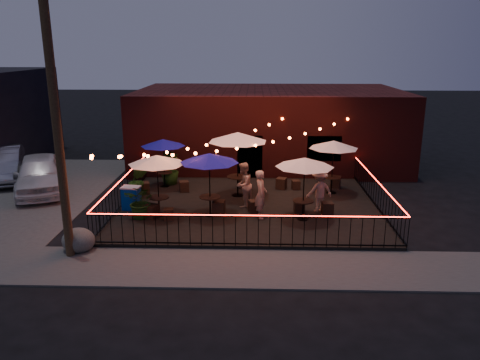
# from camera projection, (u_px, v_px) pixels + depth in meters

# --- Properties ---
(ground) EXTENTS (110.00, 110.00, 0.00)m
(ground) POSITION_uv_depth(u_px,v_px,m) (248.00, 227.00, 16.70)
(ground) COLOR black
(ground) RESTS_ON ground
(patio) EXTENTS (10.00, 8.00, 0.15)m
(patio) POSITION_uv_depth(u_px,v_px,m) (248.00, 207.00, 18.60)
(patio) COLOR black
(patio) RESTS_ON ground
(sidewalk) EXTENTS (18.00, 2.50, 0.05)m
(sidewalk) POSITION_uv_depth(u_px,v_px,m) (246.00, 268.00, 13.57)
(sidewalk) COLOR #454140
(sidewalk) RESTS_ON ground
(brick_building) EXTENTS (14.00, 8.00, 4.00)m
(brick_building) POSITION_uv_depth(u_px,v_px,m) (269.00, 126.00, 25.72)
(brick_building) COLOR #39100F
(brick_building) RESTS_ON ground
(utility_pole) EXTENTS (0.26, 0.26, 8.00)m
(utility_pole) POSITION_uv_depth(u_px,v_px,m) (57.00, 127.00, 13.26)
(utility_pole) COLOR #312214
(utility_pole) RESTS_ON ground
(fence_front) EXTENTS (10.00, 0.04, 1.04)m
(fence_front) POSITION_uv_depth(u_px,v_px,m) (247.00, 231.00, 14.59)
(fence_front) COLOR black
(fence_front) RESTS_ON patio
(fence_left) EXTENTS (0.04, 8.00, 1.04)m
(fence_left) POSITION_uv_depth(u_px,v_px,m) (123.00, 191.00, 18.59)
(fence_left) COLOR black
(fence_left) RESTS_ON patio
(fence_right) EXTENTS (0.04, 8.00, 1.04)m
(fence_right) POSITION_uv_depth(u_px,v_px,m) (376.00, 194.00, 18.29)
(fence_right) COLOR black
(fence_right) RESTS_ON patio
(festoon_lights) EXTENTS (10.02, 8.72, 1.32)m
(festoon_lights) POSITION_uv_depth(u_px,v_px,m) (222.00, 148.00, 17.67)
(festoon_lights) COLOR #E34E1A
(festoon_lights) RESTS_ON ground
(cafe_table_0) EXTENTS (2.23, 2.23, 2.30)m
(cafe_table_0) POSITION_uv_depth(u_px,v_px,m) (157.00, 161.00, 16.87)
(cafe_table_0) COLOR black
(cafe_table_0) RESTS_ON patio
(cafe_table_1) EXTENTS (2.12, 2.12, 2.16)m
(cafe_table_1) POSITION_uv_depth(u_px,v_px,m) (163.00, 143.00, 20.52)
(cafe_table_1) COLOR black
(cafe_table_1) RESTS_ON patio
(cafe_table_2) EXTENTS (2.27, 2.27, 2.37)m
(cafe_table_2) POSITION_uv_depth(u_px,v_px,m) (209.00, 159.00, 16.83)
(cafe_table_2) COLOR black
(cafe_table_2) RESTS_ON patio
(cafe_table_3) EXTENTS (3.10, 3.10, 2.71)m
(cafe_table_3) POSITION_uv_depth(u_px,v_px,m) (238.00, 138.00, 19.06)
(cafe_table_3) COLOR black
(cafe_table_3) RESTS_ON patio
(cafe_table_4) EXTENTS (2.21, 2.21, 2.30)m
(cafe_table_4) POSITION_uv_depth(u_px,v_px,m) (305.00, 163.00, 16.47)
(cafe_table_4) COLOR black
(cafe_table_4) RESTS_ON patio
(cafe_table_5) EXTENTS (2.22, 2.22, 2.29)m
(cafe_table_5) POSITION_uv_depth(u_px,v_px,m) (334.00, 145.00, 19.54)
(cafe_table_5) COLOR black
(cafe_table_5) RESTS_ON patio
(bistro_chair_0) EXTENTS (0.57, 0.57, 0.51)m
(bistro_chair_0) POSITION_uv_depth(u_px,v_px,m) (152.00, 211.00, 17.08)
(bistro_chair_0) COLOR black
(bistro_chair_0) RESTS_ON patio
(bistro_chair_1) EXTENTS (0.39, 0.39, 0.41)m
(bistro_chair_1) POSITION_uv_depth(u_px,v_px,m) (169.00, 214.00, 16.95)
(bistro_chair_1) COLOR black
(bistro_chair_1) RESTS_ON patio
(bistro_chair_2) EXTENTS (0.54, 0.54, 0.51)m
(bistro_chair_2) POSITION_uv_depth(u_px,v_px,m) (144.00, 188.00, 19.90)
(bistro_chair_2) COLOR black
(bistro_chair_2) RESTS_ON patio
(bistro_chair_3) EXTENTS (0.47, 0.47, 0.46)m
(bistro_chair_3) POSITION_uv_depth(u_px,v_px,m) (184.00, 186.00, 20.24)
(bistro_chair_3) COLOR black
(bistro_chair_3) RESTS_ON patio
(bistro_chair_4) EXTENTS (0.49, 0.49, 0.52)m
(bistro_chair_4) POSITION_uv_depth(u_px,v_px,m) (219.00, 208.00, 17.49)
(bistro_chair_4) COLOR black
(bistro_chair_4) RESTS_ON patio
(bistro_chair_5) EXTENTS (0.49, 0.49, 0.46)m
(bistro_chair_5) POSITION_uv_depth(u_px,v_px,m) (254.00, 206.00, 17.72)
(bistro_chair_5) COLOR black
(bistro_chair_5) RESTS_ON patio
(bistro_chair_6) EXTENTS (0.45, 0.45, 0.42)m
(bistro_chair_6) POSITION_uv_depth(u_px,v_px,m) (242.00, 183.00, 20.77)
(bistro_chair_6) COLOR black
(bistro_chair_6) RESTS_ON patio
(bistro_chair_7) EXTENTS (0.53, 0.53, 0.49)m
(bistro_chair_7) POSITION_uv_depth(u_px,v_px,m) (281.00, 183.00, 20.62)
(bistro_chair_7) COLOR black
(bistro_chair_7) RESTS_ON patio
(bistro_chair_8) EXTENTS (0.42, 0.42, 0.46)m
(bistro_chair_8) POSITION_uv_depth(u_px,v_px,m) (299.00, 206.00, 17.75)
(bistro_chair_8) COLOR black
(bistro_chair_8) RESTS_ON patio
(bistro_chair_9) EXTENTS (0.43, 0.43, 0.47)m
(bistro_chair_9) POSITION_uv_depth(u_px,v_px,m) (327.00, 208.00, 17.47)
(bistro_chair_9) COLOR black
(bistro_chair_9) RESTS_ON patio
(bistro_chair_10) EXTENTS (0.38, 0.38, 0.40)m
(bistro_chair_10) POSITION_uv_depth(u_px,v_px,m) (296.00, 185.00, 20.57)
(bistro_chair_10) COLOR black
(bistro_chair_10) RESTS_ON patio
(bistro_chair_11) EXTENTS (0.52, 0.52, 0.49)m
(bistro_chair_11) POSITION_uv_depth(u_px,v_px,m) (336.00, 182.00, 20.87)
(bistro_chair_11) COLOR black
(bistro_chair_11) RESTS_ON patio
(patron_a) EXTENTS (0.44, 0.66, 1.79)m
(patron_a) POSITION_uv_depth(u_px,v_px,m) (261.00, 194.00, 16.98)
(patron_a) COLOR #D3B18E
(patron_a) RESTS_ON patio
(patron_b) EXTENTS (0.97, 1.07, 1.78)m
(patron_b) POSITION_uv_depth(u_px,v_px,m) (243.00, 185.00, 18.14)
(patron_b) COLOR tan
(patron_b) RESTS_ON patio
(patron_c) EXTENTS (1.20, 0.93, 1.64)m
(patron_c) POSITION_uv_depth(u_px,v_px,m) (319.00, 191.00, 17.66)
(patron_c) COLOR tan
(patron_c) RESTS_ON patio
(potted_shrub_a) EXTENTS (1.36, 1.25, 1.28)m
(potted_shrub_a) POSITION_uv_depth(u_px,v_px,m) (142.00, 201.00, 16.99)
(potted_shrub_a) COLOR #14390F
(potted_shrub_a) RESTS_ON patio
(potted_shrub_b) EXTENTS (0.88, 0.75, 1.44)m
(potted_shrub_b) POSITION_uv_depth(u_px,v_px,m) (138.00, 180.00, 19.35)
(potted_shrub_b) COLOR #16410F
(potted_shrub_b) RESTS_ON patio
(potted_shrub_c) EXTENTS (0.90, 0.90, 1.46)m
(potted_shrub_c) POSITION_uv_depth(u_px,v_px,m) (170.00, 168.00, 21.22)
(potted_shrub_c) COLOR #1A3910
(potted_shrub_c) RESTS_ON patio
(cooler) EXTENTS (0.75, 0.59, 0.91)m
(cooler) POSITION_uv_depth(u_px,v_px,m) (131.00, 198.00, 17.95)
(cooler) COLOR #0635A4
(cooler) RESTS_ON patio
(boulder) EXTENTS (1.08, 0.96, 0.75)m
(boulder) POSITION_uv_depth(u_px,v_px,m) (78.00, 240.00, 14.61)
(boulder) COLOR #474641
(boulder) RESTS_ON ground
(car_white) EXTENTS (3.62, 5.22, 1.65)m
(car_white) POSITION_uv_depth(u_px,v_px,m) (40.00, 174.00, 20.56)
(car_white) COLOR silver
(car_white) RESTS_ON ground
(car_silver) EXTENTS (3.34, 5.05, 1.57)m
(car_silver) POSITION_uv_depth(u_px,v_px,m) (3.00, 164.00, 22.40)
(car_silver) COLOR #9999A0
(car_silver) RESTS_ON ground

